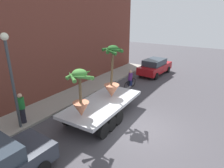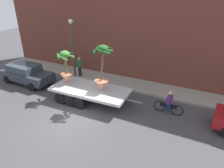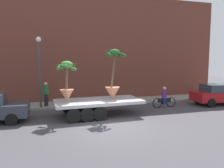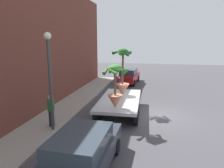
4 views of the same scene
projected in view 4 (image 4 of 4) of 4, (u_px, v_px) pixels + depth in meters
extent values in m
plane|color=#423F44|center=(158.00, 115.00, 13.06)|extent=(60.00, 60.00, 0.00)
cube|color=gray|center=(67.00, 108.00, 14.23)|extent=(24.00, 2.20, 0.15)
cube|color=brown|center=(40.00, 44.00, 13.69)|extent=(24.00, 1.20, 8.71)
cube|color=#B7BABF|center=(120.00, 100.00, 13.23)|extent=(5.38, 2.62, 0.18)
cylinder|color=black|center=(96.00, 116.00, 11.89)|extent=(0.81, 0.25, 0.80)
cylinder|color=black|center=(136.00, 118.00, 11.51)|extent=(0.81, 0.25, 0.80)
cylinder|color=black|center=(99.00, 111.00, 12.60)|extent=(0.81, 0.25, 0.80)
cylinder|color=black|center=(137.00, 113.00, 12.23)|extent=(0.81, 0.25, 0.80)
cylinder|color=black|center=(102.00, 107.00, 13.32)|extent=(0.81, 0.25, 0.80)
cylinder|color=black|center=(137.00, 109.00, 12.94)|extent=(0.81, 0.25, 0.80)
cube|color=slate|center=(125.00, 91.00, 16.30)|extent=(1.00, 0.13, 0.10)
cone|color=#C17251|center=(115.00, 102.00, 11.31)|extent=(0.81, 0.81, 0.73)
cylinder|color=brown|center=(115.00, 82.00, 11.10)|extent=(0.19, 0.14, 1.45)
ellipsoid|color=#428438|center=(115.00, 68.00, 10.96)|extent=(0.70, 0.70, 0.44)
cone|color=#428438|center=(116.00, 69.00, 11.39)|extent=(0.30, 0.86, 0.54)
cone|color=#428438|center=(107.00, 69.00, 11.17)|extent=(0.95, 0.40, 0.53)
cone|color=#428438|center=(111.00, 71.00, 10.68)|extent=(0.53, 0.79, 0.46)
cone|color=#428438|center=(120.00, 70.00, 10.63)|extent=(0.77, 0.75, 0.33)
cone|color=#428438|center=(124.00, 70.00, 10.96)|extent=(0.92, 0.33, 0.57)
cone|color=#C17251|center=(122.00, 90.00, 14.00)|extent=(0.93, 0.93, 0.77)
cylinder|color=brown|center=(123.00, 68.00, 13.76)|extent=(0.36, 0.13, 2.13)
ellipsoid|color=#235B23|center=(123.00, 52.00, 13.61)|extent=(0.66, 0.66, 0.41)
cone|color=#235B23|center=(125.00, 52.00, 13.98)|extent=(0.30, 0.81, 0.45)
cone|color=#235B23|center=(118.00, 52.00, 13.94)|extent=(0.91, 0.69, 0.35)
cone|color=#235B23|center=(119.00, 53.00, 13.46)|extent=(0.66, 0.61, 0.37)
cone|color=#235B23|center=(123.00, 53.00, 13.22)|extent=(0.32, 0.86, 0.46)
cone|color=#235B23|center=(127.00, 52.00, 13.41)|extent=(0.73, 0.50, 0.31)
cone|color=#235B23|center=(130.00, 52.00, 13.71)|extent=(0.95, 0.54, 0.47)
torus|color=black|center=(120.00, 88.00, 18.95)|extent=(0.74, 0.07, 0.74)
torus|color=black|center=(118.00, 91.00, 17.90)|extent=(0.74, 0.07, 0.74)
cube|color=black|center=(119.00, 88.00, 18.39)|extent=(1.04, 0.08, 0.28)
cylinder|color=#51236B|center=(119.00, 83.00, 18.30)|extent=(0.45, 0.35, 0.65)
sphere|color=tan|center=(119.00, 78.00, 18.21)|extent=(0.24, 0.24, 0.24)
cube|color=navy|center=(119.00, 88.00, 18.41)|extent=(0.28, 0.25, 0.44)
cube|color=maroon|center=(129.00, 77.00, 22.85)|extent=(4.52, 2.06, 0.70)
cube|color=#2D3842|center=(129.00, 72.00, 22.51)|extent=(2.53, 1.74, 0.56)
cylinder|color=black|center=(124.00, 78.00, 24.48)|extent=(0.65, 0.25, 0.64)
cylinder|color=black|center=(138.00, 78.00, 24.05)|extent=(0.65, 0.25, 0.64)
cylinder|color=black|center=(118.00, 82.00, 21.79)|extent=(0.65, 0.25, 0.64)
cylinder|color=black|center=(134.00, 83.00, 21.35)|extent=(0.65, 0.25, 0.64)
cube|color=#2D333D|center=(83.00, 155.00, 7.29)|extent=(4.57, 1.99, 0.70)
cube|color=#2D3842|center=(80.00, 141.00, 6.95)|extent=(2.53, 1.74, 0.56)
cylinder|color=black|center=(77.00, 142.00, 8.96)|extent=(0.65, 0.22, 0.64)
cylinder|color=black|center=(117.00, 147.00, 8.56)|extent=(0.65, 0.22, 0.64)
cylinder|color=black|center=(52.00, 118.00, 10.97)|extent=(0.28, 0.28, 0.85)
cylinder|color=#1E702D|center=(51.00, 105.00, 10.82)|extent=(0.36, 0.36, 0.62)
sphere|color=tan|center=(50.00, 97.00, 10.74)|extent=(0.24, 0.24, 0.24)
cylinder|color=#383D42|center=(51.00, 86.00, 10.20)|extent=(0.14, 0.14, 4.50)
sphere|color=#EAEACC|center=(47.00, 36.00, 9.71)|extent=(0.36, 0.36, 0.36)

